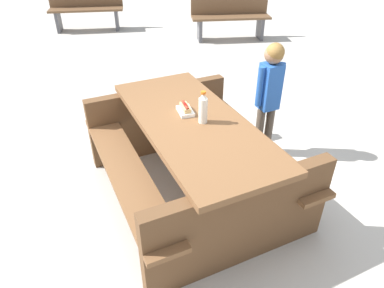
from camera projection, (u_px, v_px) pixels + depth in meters
ground_plane at (192, 193)px, 3.13m from camera, size 30.00×30.00×0.00m
picnic_table at (192, 152)px, 2.88m from camera, size 2.06×1.75×0.75m
soda_bottle at (203, 108)px, 2.62m from camera, size 0.07×0.07×0.26m
hotdog_tray at (185, 109)px, 2.79m from camera, size 0.21×0.17×0.08m
child_in_coat at (270, 87)px, 3.25m from camera, size 0.20×0.28×1.16m
park_bench_near at (86, 8)px, 7.27m from camera, size 1.08×1.50×0.85m
park_bench_mid at (230, 15)px, 6.73m from camera, size 1.11×1.49×0.85m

